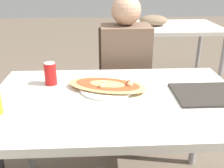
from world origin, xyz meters
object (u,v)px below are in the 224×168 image
chair_far_seated (123,81)px  pizza_main (108,86)px  person_seated (125,64)px  dining_table (117,110)px  soda_can (50,74)px

chair_far_seated → pizza_main: (-0.15, -0.64, 0.24)m
chair_far_seated → person_seated: 0.22m
dining_table → pizza_main: bearing=113.5°
dining_table → chair_far_seated: chair_far_seated is taller
dining_table → soda_can: size_ratio=10.19×
person_seated → soda_can: person_seated is taller
dining_table → person_seated: person_seated is taller
person_seated → soda_can: (-0.46, -0.43, 0.10)m
chair_far_seated → soda_can: chair_far_seated is taller
chair_far_seated → pizza_main: 0.70m
dining_table → pizza_main: (-0.04, 0.10, 0.09)m
soda_can → pizza_main: bearing=-15.6°
dining_table → person_seated: 0.63m
soda_can → dining_table: bearing=-27.5°
dining_table → soda_can: 0.42m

